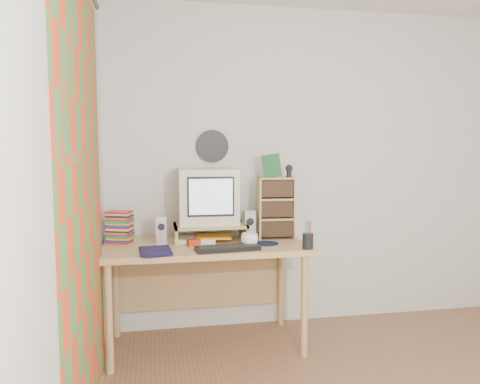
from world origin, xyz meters
name	(u,v)px	position (x,y,z in m)	size (l,w,h in m)	color
back_wall	(326,168)	(0.00, 1.75, 1.25)	(3.50, 3.50, 0.00)	silver
left_wall	(54,196)	(-1.75, 0.00, 1.25)	(3.50, 3.50, 0.00)	silver
curtain	(84,206)	(-1.71, 0.48, 1.15)	(2.20, 2.20, 0.00)	#DE431F
wall_disc	(212,146)	(-0.93, 1.73, 1.43)	(0.25, 0.25, 0.02)	black
desk	(204,260)	(-1.03, 1.44, 0.62)	(1.40, 0.70, 0.75)	tan
monitor_riser	(210,228)	(-0.98, 1.48, 0.84)	(0.52, 0.30, 0.12)	tan
crt_monitor	(208,196)	(-0.99, 1.53, 1.07)	(0.42, 0.42, 0.40)	silver
speaker_left	(161,230)	(-1.33, 1.43, 0.85)	(0.07, 0.07, 0.19)	silver
speaker_right	(249,225)	(-0.70, 1.45, 0.86)	(0.08, 0.08, 0.22)	silver
keyboard	(228,248)	(-0.91, 1.14, 0.76)	(0.42, 0.14, 0.03)	black
dvd_stack	(119,226)	(-1.62, 1.53, 0.87)	(0.17, 0.12, 0.24)	brown
cd_rack	(276,208)	(-0.49, 1.48, 0.98)	(0.27, 0.15, 0.45)	tan
mug	(249,240)	(-0.74, 1.21, 0.80)	(0.12, 0.12, 0.09)	white
diary	(140,250)	(-1.47, 1.14, 0.77)	(0.24, 0.18, 0.05)	#130F3A
mousepad	(265,243)	(-0.61, 1.29, 0.75)	(0.19, 0.19, 0.00)	black
pen_cup	(308,238)	(-0.38, 1.08, 0.82)	(0.07, 0.07, 0.15)	black
papers	(203,238)	(-1.04, 1.47, 0.77)	(0.29, 0.21, 0.04)	silver
red_box	(194,242)	(-1.11, 1.33, 0.77)	(0.08, 0.05, 0.04)	#AF3612
game_box	(272,166)	(-0.53, 1.46, 1.29)	(0.13, 0.03, 0.17)	#1A5C2C
webcam	(289,171)	(-0.40, 1.46, 1.25)	(0.05, 0.05, 0.09)	black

